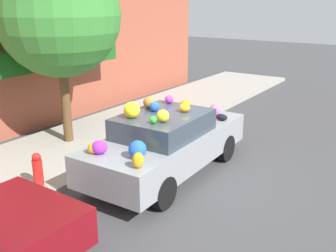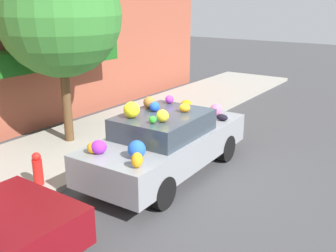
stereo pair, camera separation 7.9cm
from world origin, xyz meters
name	(u,v)px [view 1 (the left image)]	position (x,y,z in m)	size (l,w,h in m)	color
ground_plane	(163,171)	(0.00, 0.00, 0.00)	(60.00, 60.00, 0.00)	#424244
sidewalk_curb	(79,145)	(0.00, 2.70, 0.06)	(24.00, 3.20, 0.13)	#9E998E
building_facade	(19,54)	(0.06, 4.90, 2.30)	(18.00, 1.20, 4.62)	#9E4C38
street_tree	(59,16)	(0.00, 3.07, 3.36)	(3.04, 3.04, 4.77)	brown
fire_hydrant	(38,169)	(-2.19, 1.54, 0.47)	(0.20, 0.20, 0.70)	red
art_car	(167,141)	(-0.04, -0.15, 0.77)	(4.45, 1.84, 1.76)	gray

